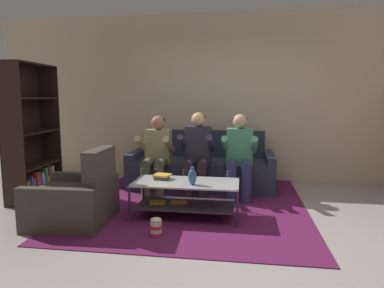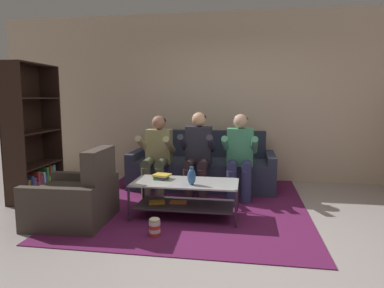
{
  "view_description": "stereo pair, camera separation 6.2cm",
  "coord_description": "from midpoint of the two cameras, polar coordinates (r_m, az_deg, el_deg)",
  "views": [
    {
      "loc": [
        0.26,
        -3.62,
        1.45
      ],
      "look_at": [
        -0.41,
        0.9,
        0.83
      ],
      "focal_mm": 32.0,
      "sensor_mm": 36.0,
      "label": 1
    },
    {
      "loc": [
        0.32,
        -3.61,
        1.45
      ],
      "look_at": [
        -0.41,
        0.9,
        0.83
      ],
      "focal_mm": 32.0,
      "sensor_mm": 36.0,
      "label": 2
    }
  ],
  "objects": [
    {
      "name": "back_partition",
      "position": [
        6.09,
        6.55,
        7.69
      ],
      "size": [
        8.4,
        0.12,
        2.9
      ],
      "primitive_type": "cube",
      "color": "beige",
      "rests_on": "ground"
    },
    {
      "name": "area_rug",
      "position": [
        4.86,
        0.67,
        -9.56
      ],
      "size": [
        3.0,
        3.41,
        0.01
      ],
      "color": "#5F1948",
      "rests_on": "ground"
    },
    {
      "name": "armchair",
      "position": [
        4.24,
        -18.45,
        -8.75
      ],
      "size": [
        0.89,
        0.88,
        0.88
      ],
      "color": "#40362F",
      "rests_on": "ground"
    },
    {
      "name": "person_seated_left",
      "position": [
        5.14,
        -5.48,
        -1.24
      ],
      "size": [
        0.5,
        0.58,
        1.18
      ],
      "color": "#51553F",
      "rests_on": "ground"
    },
    {
      "name": "popcorn_tub",
      "position": [
        3.72,
        -5.76,
        -13.56
      ],
      "size": [
        0.12,
        0.12,
        0.2
      ],
      "color": "red",
      "rests_on": "ground"
    },
    {
      "name": "book_stack",
      "position": [
        4.31,
        -4.69,
        -5.42
      ],
      "size": [
        0.23,
        0.21,
        0.06
      ],
      "color": "#378D4A",
      "rests_on": "coffee_table"
    },
    {
      "name": "coffee_table",
      "position": [
        4.2,
        -0.79,
        -8.21
      ],
      "size": [
        1.27,
        0.6,
        0.44
      ],
      "color": "#B8B7B8",
      "rests_on": "ground"
    },
    {
      "name": "person_seated_middle",
      "position": [
        5.02,
        1.32,
        -1.13
      ],
      "size": [
        0.5,
        0.58,
        1.23
      ],
      "color": "#2F2024",
      "rests_on": "ground"
    },
    {
      "name": "bookshelf",
      "position": [
        5.42,
        -24.9,
        -1.26
      ],
      "size": [
        0.37,
        0.98,
        1.92
      ],
      "color": "black",
      "rests_on": "ground"
    },
    {
      "name": "vase",
      "position": [
        4.0,
        0.37,
        -5.41
      ],
      "size": [
        0.1,
        0.1,
        0.21
      ],
      "color": "#2E5589",
      "rests_on": "coffee_table"
    },
    {
      "name": "couch",
      "position": [
        5.61,
        2.06,
        -4.11
      ],
      "size": [
        2.3,
        0.9,
        0.9
      ],
      "color": "#2E3348",
      "rests_on": "ground"
    },
    {
      "name": "person_seated_right",
      "position": [
        4.97,
        8.33,
        -1.41
      ],
      "size": [
        0.5,
        0.58,
        1.21
      ],
      "color": "navy",
      "rests_on": "ground"
    },
    {
      "name": "ground",
      "position": [
        3.91,
        4.43,
        -14.05
      ],
      "size": [
        16.8,
        16.8,
        0.0
      ],
      "primitive_type": "plane",
      "color": "#ABA09D"
    }
  ]
}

